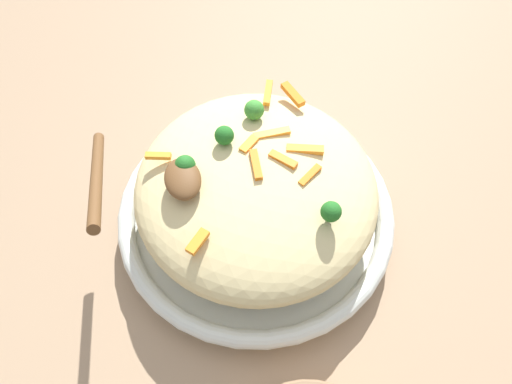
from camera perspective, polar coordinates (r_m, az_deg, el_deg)
ground_plane at (r=0.65m, az=0.00°, el=-3.87°), size 2.40×2.40×0.00m
serving_bowl at (r=0.63m, az=0.00°, el=-2.71°), size 0.36×0.36×0.05m
pasta_mound at (r=0.58m, az=0.00°, el=0.48°), size 0.30×0.29×0.09m
carrot_piece_0 at (r=0.56m, az=5.85°, el=5.05°), size 0.02×0.04×0.01m
carrot_piece_1 at (r=0.54m, az=-0.08°, el=3.22°), size 0.04×0.01×0.01m
carrot_piece_2 at (r=0.54m, az=6.43°, el=1.98°), size 0.02×0.03×0.01m
carrot_piece_3 at (r=0.57m, az=1.89°, el=6.96°), size 0.01×0.04×0.01m
carrot_piece_4 at (r=0.62m, az=1.44°, el=11.74°), size 0.04×0.02×0.01m
carrot_piece_5 at (r=0.56m, az=-11.55°, el=4.23°), size 0.02×0.03×0.01m
carrot_piece_6 at (r=0.62m, az=4.40°, el=11.51°), size 0.04×0.02×0.01m
carrot_piece_7 at (r=0.50m, az=-6.95°, el=-5.86°), size 0.03×0.03×0.01m
carrot_piece_8 at (r=0.56m, az=-0.39°, el=5.75°), size 0.02×0.03×0.01m
carrot_piece_9 at (r=0.54m, az=3.35°, el=3.57°), size 0.03×0.03×0.01m
broccoli_floret_0 at (r=0.54m, az=-8.42°, el=3.11°), size 0.02×0.02×0.03m
broccoli_floret_1 at (r=0.50m, az=8.91°, el=-2.35°), size 0.02×0.02×0.03m
broccoli_floret_2 at (r=0.55m, az=-3.79°, el=6.71°), size 0.02×0.02×0.03m
broccoli_floret_3 at (r=0.58m, az=-0.22°, el=9.72°), size 0.02×0.02×0.03m
serving_spoon at (r=0.52m, az=-12.44°, el=1.79°), size 0.17×0.11×0.09m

